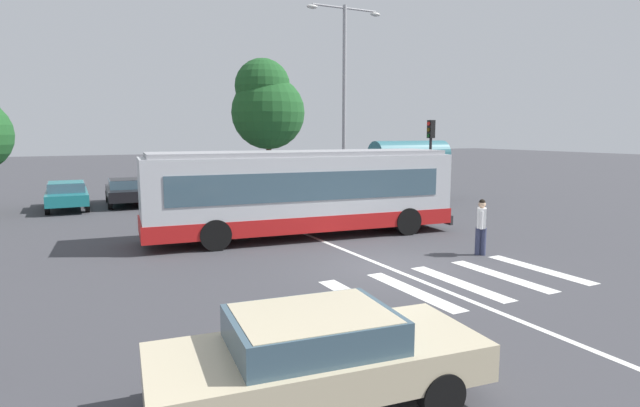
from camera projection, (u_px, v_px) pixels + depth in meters
ground_plane at (391, 267)px, 14.30m from camera, size 160.00×160.00×0.00m
city_transit_bus at (301, 192)px, 18.35m from camera, size 11.32×3.72×3.06m
pedestrian_crossing_street at (481, 224)px, 15.59m from camera, size 0.46×0.47×1.72m
foreground_sedan at (317, 354)px, 6.92m from camera, size 4.67×2.29×1.35m
parked_car_teal at (67, 194)px, 24.88m from camera, size 1.94×4.53×1.35m
parked_car_black at (126, 190)px, 26.44m from camera, size 2.05×4.59×1.35m
parked_car_red at (176, 188)px, 27.42m from camera, size 1.92×4.52×1.35m
parked_car_champagne at (229, 186)px, 28.66m from camera, size 1.87×4.50×1.35m
parked_car_blue at (274, 183)px, 30.11m from camera, size 1.90×4.51×1.35m
parked_car_white at (311, 181)px, 31.35m from camera, size 1.96×4.55×1.35m
traffic_light_far_corner at (430, 148)px, 25.96m from camera, size 0.33×0.32×4.32m
bus_stop_shelter at (409, 156)px, 28.78m from camera, size 4.69×1.54×3.25m
twin_arm_street_lamp at (344, 86)px, 26.52m from camera, size 4.28×0.32×10.09m
background_tree_right at (267, 105)px, 35.06m from camera, size 5.00×5.00×8.67m
crosswalk_painted_stripes at (459, 283)px, 12.79m from camera, size 6.17×3.32×0.01m
lane_center_line at (351, 253)px, 16.01m from camera, size 0.16×24.00×0.01m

